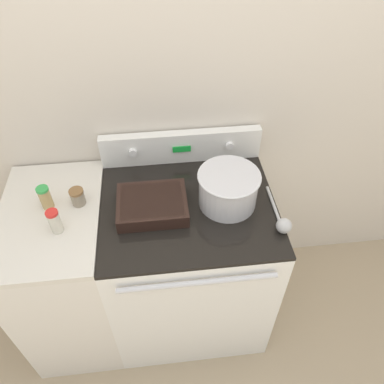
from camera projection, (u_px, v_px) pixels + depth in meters
ground_plane at (196, 360)px, 2.12m from camera, size 12.00×12.00×0.00m
kitchen_wall at (179, 98)px, 1.75m from camera, size 8.00×0.05×2.50m
stove_range at (189, 263)px, 2.03m from camera, size 0.80×0.72×0.93m
control_panel at (181, 147)px, 1.87m from camera, size 0.80×0.07×0.17m
side_counter at (71, 273)px, 1.98m from camera, size 0.45×0.69×0.94m
mixing_bowl at (228, 187)px, 1.65m from camera, size 0.28×0.28×0.17m
casserole_dish at (152, 204)px, 1.66m from camera, size 0.31×0.25×0.07m
ladle at (282, 223)px, 1.59m from camera, size 0.07×0.29×0.07m
spice_jar_brown_cap at (78, 197)px, 1.67m from camera, size 0.06×0.06×0.08m
spice_jar_red_cap at (55, 221)px, 1.54m from camera, size 0.05×0.05×0.12m
spice_jar_green_cap at (45, 198)px, 1.64m from camera, size 0.05×0.05×0.12m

